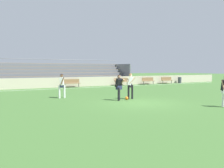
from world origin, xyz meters
TOP-DOWN VIEW (x-y plane):
  - ground_plane at (0.00, 0.00)m, footprint 160.00×160.00m
  - field_line_sideline at (0.00, 12.13)m, footprint 44.00×0.12m
  - sideline_wall at (0.00, 13.75)m, footprint 48.00×0.16m
  - bleacher_stand at (-2.58, 16.73)m, footprint 23.51×4.34m
  - bench_centre_sideline at (14.00, 13.10)m, footprint 1.80×0.40m
  - bench_near_wall_gap at (10.80, 13.10)m, footprint 1.80×0.40m
  - bench_far_right at (0.39, 13.10)m, footprint 1.80×0.40m
  - bench_far_left at (6.73, 13.10)m, footprint 1.80×0.40m
  - trash_bin at (16.44, 13.14)m, footprint 0.49×0.49m
  - player_dark_pressing_high at (-0.54, 1.53)m, footprint 0.46×0.63m
  - player_white_wide_right at (0.48, 1.74)m, footprint 0.51×0.68m
  - player_white_overlapping at (-3.35, 4.49)m, footprint 0.49×0.61m
  - soccer_ball at (0.06, 1.54)m, footprint 0.22×0.22m

SIDE VIEW (x-z plane):
  - ground_plane at x=0.00m, z-range 0.00..0.00m
  - field_line_sideline at x=0.00m, z-range 0.00..0.01m
  - soccer_ball at x=0.06m, z-range 0.00..0.22m
  - trash_bin at x=16.44m, z-range 0.00..0.86m
  - sideline_wall at x=0.00m, z-range 0.00..1.09m
  - bench_centre_sideline at x=14.00m, z-range 0.10..1.00m
  - bench_near_wall_gap at x=10.80m, z-range 0.10..1.00m
  - bench_far_right at x=0.39m, z-range 0.10..1.00m
  - bench_far_left at x=6.73m, z-range 0.10..1.00m
  - player_dark_pressing_high at x=-0.54m, z-range 0.15..1.78m
  - player_white_overlapping at x=-3.35m, z-range 0.16..1.83m
  - player_white_wide_right at x=0.48m, z-range 0.17..1.89m
  - bleacher_stand at x=-2.58m, z-range -0.20..3.06m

